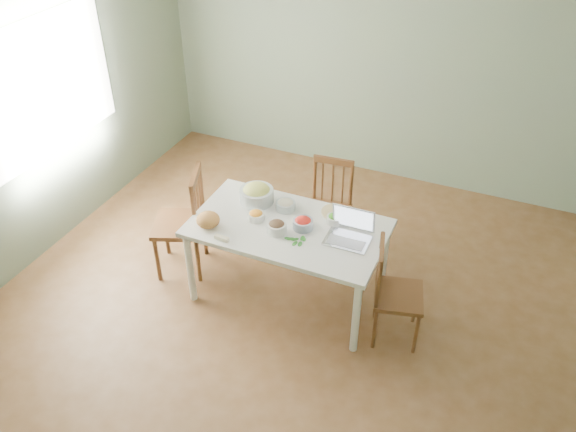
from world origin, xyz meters
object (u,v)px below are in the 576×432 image
at_px(chair_far, 327,211).
at_px(bread_boule, 208,220).
at_px(dining_table, 288,261).
at_px(bowl_squash, 257,193).
at_px(chair_left, 178,222).
at_px(laptop, 348,229).
at_px(chair_right, 399,293).

relative_size(chair_far, bread_boule, 4.81).
bearing_deg(dining_table, bread_boule, -156.50).
bearing_deg(bowl_squash, chair_left, -158.11).
bearing_deg(laptop, chair_far, 119.85).
height_order(bowl_squash, laptop, laptop).
height_order(dining_table, chair_right, chair_right).
bearing_deg(laptop, bread_boule, -167.77).
distance_m(dining_table, laptop, 0.70).
height_order(chair_left, laptop, chair_left).
bearing_deg(chair_left, bread_boule, 43.45).
xyz_separation_m(chair_left, laptop, (1.54, 0.05, 0.35)).
bearing_deg(chair_far, dining_table, -101.49).
relative_size(dining_table, laptop, 4.56).
bearing_deg(dining_table, chair_far, 83.31).
bearing_deg(chair_left, laptop, 70.32).
relative_size(dining_table, bread_boule, 8.26).
bearing_deg(laptop, dining_table, 179.01).
xyz_separation_m(dining_table, bread_boule, (-0.59, -0.26, 0.43)).
relative_size(chair_far, chair_left, 0.91).
relative_size(dining_table, chair_left, 1.55).
distance_m(bowl_squash, laptop, 0.92).
xyz_separation_m(chair_far, bowl_squash, (-0.47, -0.49, 0.36)).
height_order(chair_far, laptop, laptop).
height_order(bread_boule, laptop, laptop).
xyz_separation_m(chair_far, chair_right, (0.90, -0.80, -0.02)).
height_order(chair_far, bread_boule, chair_far).
bearing_deg(laptop, chair_left, -179.24).
bearing_deg(chair_left, chair_far, 102.54).
distance_m(chair_left, bowl_squash, 0.77).
relative_size(dining_table, chair_right, 1.78).
xyz_separation_m(chair_far, chair_left, (-1.12, -0.75, 0.05)).
xyz_separation_m(bowl_squash, laptop, (0.89, -0.22, 0.04)).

